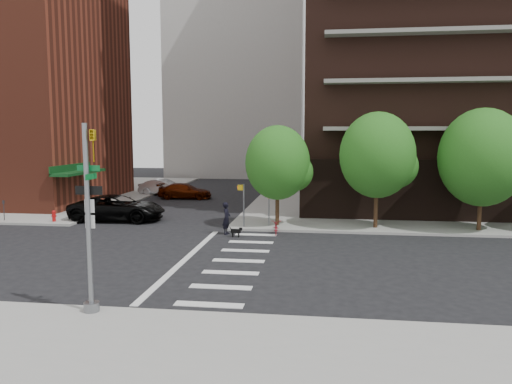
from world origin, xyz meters
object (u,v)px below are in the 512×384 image
at_px(traffic_signal, 90,233).
at_px(parked_car_maroon, 185,191).
at_px(scooter, 276,227).
at_px(dog_walker, 227,218).
at_px(parked_car_black, 118,208).
at_px(fire_hydrant, 54,215).
at_px(parked_car_silver, 164,187).

distance_m(traffic_signal, parked_car_maroon, 29.12).
bearing_deg(scooter, dog_walker, -175.72).
distance_m(scooter, dog_walker, 2.94).
bearing_deg(parked_car_black, parked_car_maroon, -9.35).
bearing_deg(fire_hydrant, parked_car_maroon, 69.42).
height_order(fire_hydrant, scooter, fire_hydrant).
distance_m(fire_hydrant, parked_car_maroon, 14.23).
relative_size(fire_hydrant, dog_walker, 0.39).
bearing_deg(fire_hydrant, parked_car_black, 24.12).
bearing_deg(parked_car_black, traffic_signal, -162.10).
xyz_separation_m(traffic_signal, parked_car_maroon, (-5.03, 28.61, -2.00)).
bearing_deg(parked_car_black, scooter, -107.72).
distance_m(traffic_signal, parked_car_silver, 31.86).
height_order(parked_car_black, parked_car_maroon, parked_car_black).
height_order(parked_car_silver, scooter, parked_car_silver).
height_order(traffic_signal, scooter, traffic_signal).
bearing_deg(scooter, parked_car_black, 159.16).
relative_size(parked_car_silver, dog_walker, 2.47).
height_order(traffic_signal, fire_hydrant, traffic_signal).
bearing_deg(parked_car_maroon, dog_walker, -158.40).
distance_m(traffic_signal, dog_walker, 13.71).
relative_size(parked_car_black, parked_car_silver, 1.35).
relative_size(scooter, dog_walker, 0.85).
height_order(parked_car_silver, dog_walker, dog_walker).
distance_m(traffic_signal, fire_hydrant, 18.42).
xyz_separation_m(parked_car_black, dog_walker, (8.13, -3.44, 0.07)).
height_order(traffic_signal, parked_car_black, traffic_signal).
bearing_deg(parked_car_silver, traffic_signal, -160.61).
bearing_deg(dog_walker, scooter, -75.74).
relative_size(traffic_signal, dog_walker, 3.19).
bearing_deg(dog_walker, traffic_signal, 176.74).
bearing_deg(scooter, parked_car_silver, 120.30).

